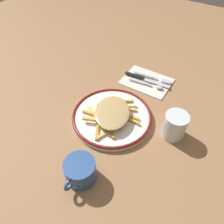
{
  "coord_description": "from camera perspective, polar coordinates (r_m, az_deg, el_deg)",
  "views": [
    {
      "loc": [
        0.47,
        0.29,
        0.62
      ],
      "look_at": [
        0.0,
        0.0,
        0.04
      ],
      "focal_mm": 34.99,
      "sensor_mm": 36.0,
      "label": 1
    }
  ],
  "objects": [
    {
      "name": "napkin",
      "position": [
        1.0,
        9.06,
        8.0
      ],
      "size": [
        0.16,
        0.21,
        0.01
      ],
      "primitive_type": "cube",
      "rotation": [
        0.0,
        0.0,
        -0.01
      ],
      "color": "silver",
      "rests_on": "ground_plane"
    },
    {
      "name": "ground_plane",
      "position": [
        0.83,
        0.0,
        -1.73
      ],
      "size": [
        2.6,
        2.6,
        0.0
      ],
      "primitive_type": "plane",
      "color": "#976B47"
    },
    {
      "name": "water_glass",
      "position": [
        0.77,
        16.06,
        -3.45
      ],
      "size": [
        0.08,
        0.08,
        0.1
      ],
      "primitive_type": "cylinder",
      "color": "silver",
      "rests_on": "ground_plane"
    },
    {
      "name": "fries_heap",
      "position": [
        0.79,
        0.03,
        -0.44
      ],
      "size": [
        0.23,
        0.21,
        0.04
      ],
      "color": "#F5B966",
      "rests_on": "plate"
    },
    {
      "name": "fork",
      "position": [
        1.01,
        10.44,
        8.93
      ],
      "size": [
        0.03,
        0.18,
        0.01
      ],
      "color": "silver",
      "rests_on": "napkin"
    },
    {
      "name": "knife",
      "position": [
        1.0,
        8.1,
        8.69
      ],
      "size": [
        0.03,
        0.21,
        0.01
      ],
      "color": "black",
      "rests_on": "napkin"
    },
    {
      "name": "coffee_mug",
      "position": [
        0.67,
        -8.31,
        -14.97
      ],
      "size": [
        0.12,
        0.09,
        0.07
      ],
      "color": "#2D5391",
      "rests_on": "ground_plane"
    },
    {
      "name": "spoon",
      "position": [
        0.96,
        10.37,
        6.91
      ],
      "size": [
        0.03,
        0.15,
        0.01
      ],
      "color": "silver",
      "rests_on": "napkin"
    },
    {
      "name": "plate",
      "position": [
        0.82,
        0.0,
        -1.18
      ],
      "size": [
        0.3,
        0.3,
        0.02
      ],
      "color": "white",
      "rests_on": "ground_plane"
    }
  ]
}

